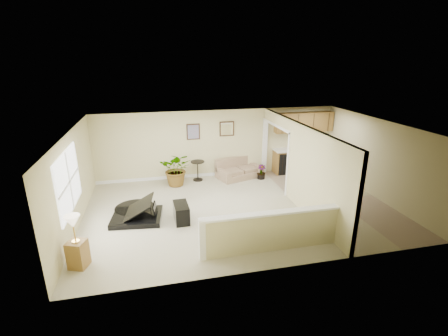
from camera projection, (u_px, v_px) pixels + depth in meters
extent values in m
plane|color=#B6AE8D|center=(240.00, 208.00, 9.74)|extent=(9.00, 9.00, 0.00)
cube|color=#CCC38B|center=(219.00, 144.00, 12.10)|extent=(9.00, 0.04, 2.50)
cube|color=#CCC38B|center=(280.00, 216.00, 6.57)|extent=(9.00, 0.04, 2.50)
cube|color=#CCC38B|center=(73.00, 182.00, 8.39)|extent=(0.04, 6.00, 2.50)
cube|color=#CCC38B|center=(377.00, 159.00, 10.28)|extent=(0.04, 6.00, 2.50)
cube|color=white|center=(241.00, 126.00, 8.93)|extent=(9.00, 6.00, 0.04)
cube|color=#9A8F68|center=(334.00, 199.00, 10.40)|extent=(2.70, 6.00, 0.01)
cube|color=#CCC38B|center=(318.00, 179.00, 8.61)|extent=(0.12, 3.60, 2.50)
cube|color=#CCC38B|center=(278.00, 119.00, 11.01)|extent=(0.12, 2.35, 0.40)
cube|color=#CCC38B|center=(273.00, 232.00, 7.50)|extent=(3.30, 0.12, 0.95)
cube|color=white|center=(274.00, 213.00, 7.34)|extent=(3.40, 0.22, 0.05)
cube|color=white|center=(202.00, 240.00, 7.14)|extent=(0.14, 0.14, 1.00)
cube|color=white|center=(68.00, 181.00, 7.87)|extent=(0.05, 2.15, 1.45)
cube|color=#382314|center=(193.00, 132.00, 11.72)|extent=(0.48, 0.03, 0.58)
cube|color=#986180|center=(193.00, 132.00, 11.70)|extent=(0.40, 0.01, 0.50)
cube|color=#382314|center=(227.00, 129.00, 11.96)|extent=(0.55, 0.03, 0.55)
cube|color=silver|center=(227.00, 129.00, 11.95)|extent=(0.46, 0.01, 0.46)
cube|color=brown|center=(302.00, 160.00, 12.78)|extent=(2.30, 0.60, 0.90)
cube|color=silver|center=(303.00, 149.00, 12.63)|extent=(2.36, 0.65, 0.04)
cube|color=black|center=(283.00, 162.00, 12.61)|extent=(0.60, 0.60, 0.84)
cube|color=brown|center=(304.00, 122.00, 12.40)|extent=(2.30, 0.35, 0.75)
cube|color=black|center=(135.00, 196.00, 8.86)|extent=(1.47, 1.30, 0.28)
cylinder|color=black|center=(131.00, 189.00, 9.30)|extent=(1.15, 1.15, 0.28)
cube|color=silver|center=(165.00, 195.00, 9.04)|extent=(0.31, 0.94, 0.02)
cube|color=black|center=(131.00, 187.00, 8.84)|extent=(1.17, 1.18, 0.62)
cube|color=black|center=(181.00, 213.00, 8.93)|extent=(0.41, 0.76, 0.50)
cube|color=#9C8163|center=(239.00, 171.00, 12.22)|extent=(1.82, 1.36, 0.45)
cube|color=#9C8163|center=(237.00, 157.00, 12.39)|extent=(1.61, 0.69, 0.48)
cube|color=#9C8163|center=(221.00, 165.00, 11.97)|extent=(0.46, 0.93, 0.17)
cube|color=#9C8163|center=(258.00, 162.00, 12.26)|extent=(0.46, 0.93, 0.17)
cylinder|color=black|center=(198.00, 180.00, 11.98)|extent=(0.36, 0.36, 0.03)
cylinder|color=black|center=(198.00, 171.00, 11.87)|extent=(0.04, 0.04, 0.70)
cylinder|color=black|center=(197.00, 162.00, 11.75)|extent=(0.50, 0.50, 0.03)
cylinder|color=black|center=(178.00, 182.00, 11.48)|extent=(0.35, 0.35, 0.24)
imported|color=#184815|center=(177.00, 169.00, 11.32)|extent=(1.31, 1.21, 1.22)
cylinder|color=black|center=(261.00, 176.00, 12.09)|extent=(0.28, 0.28, 0.20)
imported|color=#184815|center=(261.00, 172.00, 12.03)|extent=(0.33, 0.33, 0.54)
cube|color=brown|center=(78.00, 254.00, 6.95)|extent=(0.46, 0.46, 0.62)
cylinder|color=gold|center=(76.00, 241.00, 6.85)|extent=(0.16, 0.16, 0.02)
cylinder|color=gold|center=(74.00, 233.00, 6.78)|extent=(0.03, 0.03, 0.41)
cone|color=#FFEDD0|center=(72.00, 222.00, 6.70)|extent=(0.33, 0.33, 0.27)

